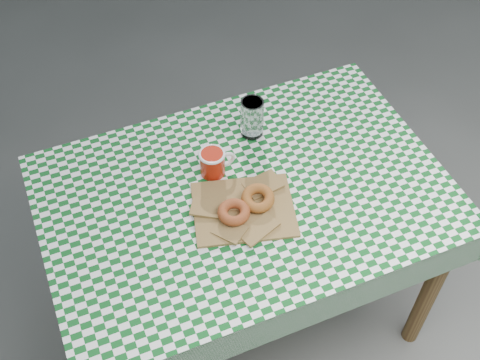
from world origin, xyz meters
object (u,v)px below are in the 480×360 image
table (245,259)px  drinking_glass (252,118)px  paper_bag (244,209)px  coffee_mug (212,163)px

table → drinking_glass: size_ratio=8.94×
table → drinking_glass: (0.09, 0.24, 0.45)m
table → paper_bag: size_ratio=4.08×
table → coffee_mug: (-0.08, 0.11, 0.42)m
table → paper_bag: paper_bag is taller
drinking_glass → table: bearing=-111.0°
table → coffee_mug: bearing=119.1°
paper_bag → drinking_glass: (0.12, 0.31, 0.06)m
paper_bag → coffee_mug: (-0.05, 0.17, 0.04)m
table → coffee_mug: size_ratio=7.89×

